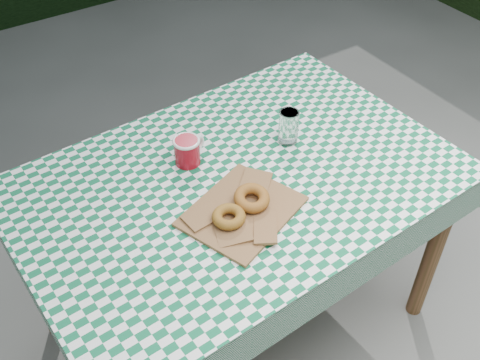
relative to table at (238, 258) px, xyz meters
name	(u,v)px	position (x,y,z in m)	size (l,w,h in m)	color
ground	(229,308)	(0.00, 0.06, -0.38)	(60.00, 60.00, 0.00)	#4D4D48
table	(238,258)	(0.00, 0.00, 0.00)	(1.31, 0.88, 0.75)	brown
tablecloth	(237,179)	(0.00, 0.00, 0.38)	(1.33, 0.90, 0.01)	#0E5D38
paper_bag	(242,211)	(-0.07, -0.13, 0.39)	(0.32, 0.25, 0.02)	brown
bagel_front	(229,217)	(-0.13, -0.15, 0.41)	(0.09, 0.09, 0.03)	#8E591D
bagel_back	(252,198)	(-0.03, -0.13, 0.41)	(0.10, 0.10, 0.03)	brown
coffee_mug	(187,151)	(-0.09, 0.15, 0.43)	(0.16, 0.16, 0.09)	maroon
drinking_glass	(288,127)	(0.24, 0.06, 0.44)	(0.06, 0.06, 0.12)	white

